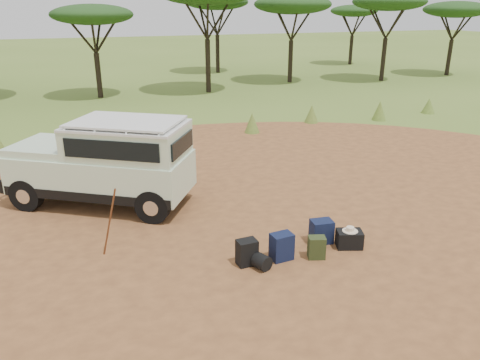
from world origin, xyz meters
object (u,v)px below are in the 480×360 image
object	(u,v)px
walking_staff	(109,222)
backpack_olive	(317,248)
duffel_navy	(321,232)
hard_case	(349,239)
safari_vehicle	(106,164)
backpack_navy	(282,247)
backpack_black	(247,252)

from	to	relation	value
walking_staff	backpack_olive	world-z (taller)	walking_staff
duffel_navy	hard_case	size ratio (longest dim) A/B	0.97
safari_vehicle	walking_staff	world-z (taller)	safari_vehicle
safari_vehicle	backpack_olive	size ratio (longest dim) A/B	10.21
duffel_navy	hard_case	world-z (taller)	duffel_navy
backpack_navy	hard_case	bearing A→B (deg)	-6.91
backpack_navy	duffel_navy	xyz separation A→B (m)	(1.09, 0.35, -0.02)
walking_staff	backpack_navy	xyz separation A→B (m)	(3.13, -1.32, -0.45)
safari_vehicle	duffel_navy	bearing A→B (deg)	-10.02
backpack_olive	duffel_navy	xyz separation A→B (m)	(0.42, 0.55, 0.02)
backpack_black	backpack_navy	bearing A→B (deg)	-7.67
duffel_navy	hard_case	distance (m)	0.59
duffel_navy	safari_vehicle	bearing A→B (deg)	144.42
backpack_olive	safari_vehicle	bearing A→B (deg)	148.50
safari_vehicle	backpack_olive	world-z (taller)	safari_vehicle
safari_vehicle	backpack_black	distance (m)	4.59
walking_staff	backpack_black	size ratio (longest dim) A/B	2.86
walking_staff	backpack_navy	distance (m)	3.42
backpack_navy	backpack_black	bearing A→B (deg)	170.45
backpack_olive	duffel_navy	world-z (taller)	duffel_navy
hard_case	backpack_black	bearing A→B (deg)	-163.17
walking_staff	duffel_navy	xyz separation A→B (m)	(4.21, -0.96, -0.47)
backpack_olive	duffel_navy	size ratio (longest dim) A/B	0.92
walking_staff	backpack_black	bearing A→B (deg)	-91.95
backpack_black	backpack_navy	distance (m)	0.71
backpack_black	hard_case	xyz separation A→B (m)	(2.24, -0.08, -0.08)
safari_vehicle	duffel_navy	size ratio (longest dim) A/B	9.36
backpack_olive	hard_case	distance (m)	0.88
duffel_navy	backpack_olive	bearing A→B (deg)	-120.45
backpack_black	safari_vehicle	bearing A→B (deg)	115.36
duffel_navy	walking_staff	bearing A→B (deg)	173.87
safari_vehicle	backpack_black	size ratio (longest dim) A/B	9.07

